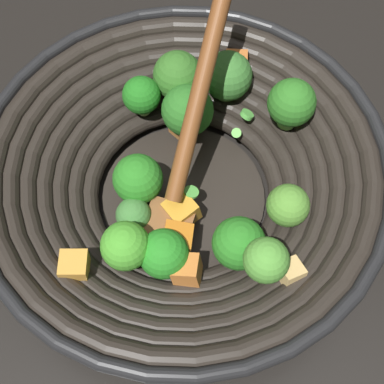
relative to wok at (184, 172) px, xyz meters
name	(u,v)px	position (x,y,z in m)	size (l,w,h in m)	color
ground_plane	(184,199)	(0.00, 0.00, -0.06)	(4.00, 4.00, 0.00)	black
wok	(184,172)	(0.00, 0.00, 0.00)	(0.43, 0.43, 0.20)	black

